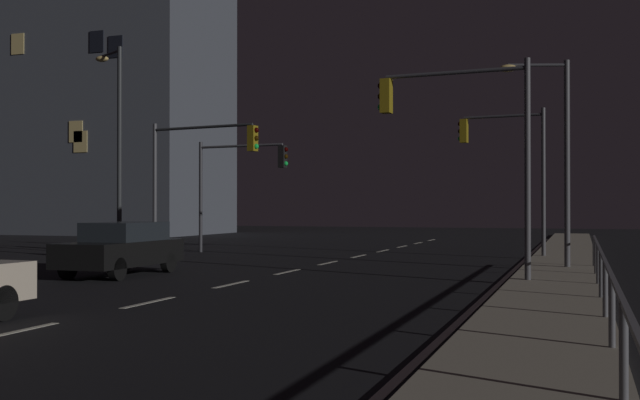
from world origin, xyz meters
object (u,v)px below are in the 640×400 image
Objects in this scene: traffic_light_mid_right at (199,160)px; building_distant at (96,63)px; street_lamp_far_end at (555,140)px; car_oncoming at (122,248)px; traffic_light_overhead_east at (239,173)px; traffic_light_far_center at (507,154)px; traffic_light_near_left at (461,126)px; street_lamp_corner at (116,134)px.

building_distant is (-21.49, 23.55, 9.35)m from traffic_light_mid_right.
street_lamp_far_end is at bearing -5.01° from traffic_light_mid_right.
traffic_light_overhead_east is (-1.33, 10.96, 2.70)m from car_oncoming.
traffic_light_far_center is 12.10m from traffic_light_mid_right.
traffic_light_mid_right is (-1.13, 6.88, 3.00)m from car_oncoming.
street_lamp_far_end is (12.07, 5.73, 3.31)m from car_oncoming.
traffic_light_mid_right is (0.20, -4.08, 0.30)m from traffic_light_overhead_east.
traffic_light_overhead_east is at bearing 138.61° from traffic_light_near_left.
traffic_light_far_center is 0.22× the size of building_distant.
street_lamp_corner reaches higher than traffic_light_mid_right.
car_oncoming is 7.59m from traffic_light_mid_right.
car_oncoming is 10.44m from traffic_light_near_left.
traffic_light_mid_right reaches higher than car_oncoming.
street_lamp_far_end is at bearing 63.87° from traffic_light_near_left.
traffic_light_near_left is 12.37m from traffic_light_mid_right.
traffic_light_overhead_east is at bearing 158.64° from street_lamp_far_end.
street_lamp_corner is (-2.73, -5.24, 1.30)m from traffic_light_overhead_east.
building_distant reaches higher than traffic_light_overhead_east.
traffic_light_mid_right is at bearing 152.33° from traffic_light_near_left.
street_lamp_corner reaches higher than street_lamp_far_end.
traffic_light_near_left is at bearing -27.67° from traffic_light_mid_right.
traffic_light_near_left is 0.22× the size of building_distant.
traffic_light_far_center reaches higher than traffic_light_mid_right.
traffic_light_overhead_east is at bearing -177.74° from traffic_light_far_center.
street_lamp_far_end is 0.80× the size of street_lamp_corner.
building_distant reaches higher than traffic_light_mid_right.
street_lamp_corner is (-16.13, -0.00, 0.69)m from street_lamp_far_end.
car_oncoming is 8.08m from street_lamp_corner.
car_oncoming is 0.77× the size of traffic_light_far_center.
street_lamp_corner is 0.31× the size of building_distant.
traffic_light_far_center is 6.03m from street_lamp_far_end.
traffic_light_far_center is 0.70× the size of street_lamp_corner.
car_oncoming is at bearing -54.64° from street_lamp_corner.
traffic_light_near_left is at bearing -18.27° from street_lamp_corner.
street_lamp_far_end reaches higher than car_oncoming.
street_lamp_far_end is at bearing -21.36° from traffic_light_overhead_east.
traffic_light_overhead_east is 0.86× the size of traffic_light_near_left.
car_oncoming is at bearing -83.09° from traffic_light_overhead_east.
traffic_light_far_center is 1.07× the size of traffic_light_mid_right.
traffic_light_far_center is 10.28m from traffic_light_near_left.
street_lamp_far_end reaches higher than traffic_light_overhead_east.
traffic_light_mid_right is at bearing -47.61° from building_distant.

